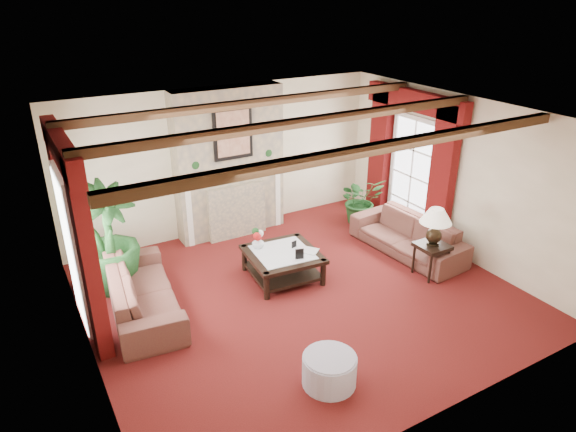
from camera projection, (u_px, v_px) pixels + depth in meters
floor at (302, 295)px, 7.74m from camera, size 6.00×6.00×0.00m
ceiling at (304, 117)px, 6.63m from camera, size 6.00×6.00×0.00m
back_wall at (225, 160)px, 9.36m from camera, size 6.00×0.02×2.70m
left_wall at (78, 266)px, 5.82m from camera, size 0.02×5.50×2.70m
right_wall at (457, 177)px, 8.55m from camera, size 0.02×5.50×2.70m
ceiling_beams at (304, 122)px, 6.65m from camera, size 6.00×3.00×0.12m
fireplace at (225, 87)px, 8.65m from camera, size 2.00×0.52×2.70m
french_door_left at (56, 175)px, 6.31m from camera, size 0.10×1.10×2.16m
french_door_right at (418, 118)px, 9.00m from camera, size 0.10×1.10×2.16m
curtains_left at (59, 140)px, 6.18m from camera, size 0.20×2.40×2.55m
curtains_right at (416, 95)px, 8.78m from camera, size 0.20×2.40×2.55m
sofa_left at (141, 285)px, 7.19m from camera, size 2.33×1.13×0.85m
sofa_right at (408, 230)px, 8.82m from camera, size 2.21×0.95×0.82m
potted_palm at (110, 260)px, 7.76m from camera, size 2.25×2.41×0.94m
small_plant at (360, 205)px, 9.97m from camera, size 1.13×1.19×0.73m
coffee_table at (283, 265)px, 8.11m from camera, size 1.17×1.17×0.44m
side_table at (431, 260)px, 8.16m from camera, size 0.57×0.57×0.55m
ottoman at (329, 370)px, 5.94m from camera, size 0.64×0.64×0.37m
table_lamp at (435, 226)px, 7.92m from camera, size 0.49×0.49×0.63m
flower_vase at (258, 243)px, 8.13m from camera, size 0.23×0.24×0.19m
book at (305, 245)px, 7.90m from camera, size 0.26×0.25×0.32m
photo_frame_a at (299, 254)px, 7.79m from camera, size 0.13×0.06×0.17m
photo_frame_b at (294, 244)px, 8.15m from camera, size 0.09×0.04×0.12m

